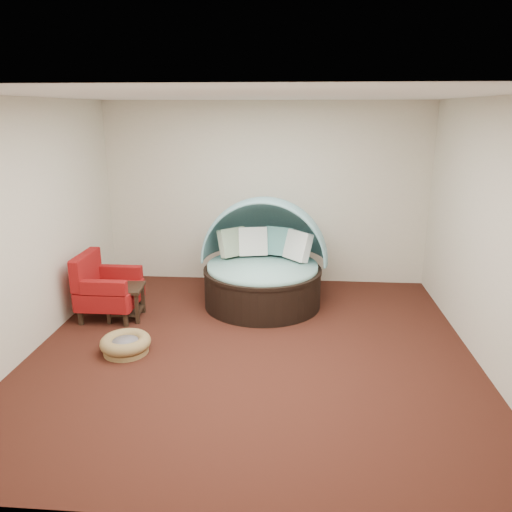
# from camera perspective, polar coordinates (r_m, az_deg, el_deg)

# --- Properties ---
(floor) EXTENTS (5.00, 5.00, 0.00)m
(floor) POSITION_cam_1_polar(r_m,az_deg,el_deg) (5.86, -0.47, -10.66)
(floor) COLOR #401C12
(floor) RESTS_ON ground
(wall_back) EXTENTS (5.00, 0.00, 5.00)m
(wall_back) POSITION_cam_1_polar(r_m,az_deg,el_deg) (7.81, 1.12, 7.09)
(wall_back) COLOR beige
(wall_back) RESTS_ON floor
(wall_front) EXTENTS (5.00, 0.00, 5.00)m
(wall_front) POSITION_cam_1_polar(r_m,az_deg,el_deg) (3.01, -4.74, -8.50)
(wall_front) COLOR beige
(wall_front) RESTS_ON floor
(wall_left) EXTENTS (0.00, 5.00, 5.00)m
(wall_left) POSITION_cam_1_polar(r_m,az_deg,el_deg) (6.11, -24.59, 2.96)
(wall_left) COLOR beige
(wall_left) RESTS_ON floor
(wall_right) EXTENTS (0.00, 5.00, 5.00)m
(wall_right) POSITION_cam_1_polar(r_m,az_deg,el_deg) (5.72, 25.31, 2.04)
(wall_right) COLOR beige
(wall_right) RESTS_ON floor
(ceiling) EXTENTS (5.00, 5.00, 0.00)m
(ceiling) POSITION_cam_1_polar(r_m,az_deg,el_deg) (5.22, -0.55, 17.89)
(ceiling) COLOR white
(ceiling) RESTS_ON wall_back
(canopy_daybed) EXTENTS (1.83, 1.74, 1.51)m
(canopy_daybed) POSITION_cam_1_polar(r_m,az_deg,el_deg) (6.99, 0.86, 0.06)
(canopy_daybed) COLOR black
(canopy_daybed) RESTS_ON floor
(pet_basket) EXTENTS (0.69, 0.69, 0.20)m
(pet_basket) POSITION_cam_1_polar(r_m,az_deg,el_deg) (5.94, -14.67, -9.71)
(pet_basket) COLOR olive
(pet_basket) RESTS_ON floor
(red_armchair) EXTENTS (0.74, 0.75, 0.87)m
(red_armchair) POSITION_cam_1_polar(r_m,az_deg,el_deg) (6.89, -16.83, -3.52)
(red_armchair) COLOR black
(red_armchair) RESTS_ON floor
(side_table) EXTENTS (0.50, 0.50, 0.44)m
(side_table) POSITION_cam_1_polar(r_m,az_deg,el_deg) (6.80, -14.67, -4.65)
(side_table) COLOR black
(side_table) RESTS_ON floor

